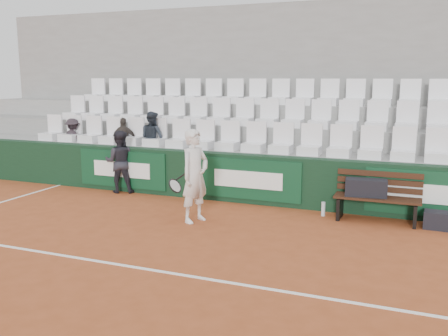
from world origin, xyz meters
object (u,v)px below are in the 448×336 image
(spectator_b, at_px, (123,121))
(spectator_a, at_px, (72,121))
(bench_left, at_px, (377,209))
(spectator_c, at_px, (152,119))
(water_bottle_near, at_px, (323,209))
(sports_bag_ground, at_px, (439,220))
(tennis_player, at_px, (195,176))
(ball_kid, at_px, (120,162))
(sports_bag_left, at_px, (366,188))

(spectator_b, bearing_deg, spectator_a, -19.06)
(bench_left, relative_size, spectator_c, 1.21)
(water_bottle_near, distance_m, spectator_b, 5.24)
(bench_left, bearing_deg, sports_bag_ground, -3.62)
(water_bottle_near, distance_m, spectator_c, 4.54)
(tennis_player, relative_size, spectator_c, 1.35)
(sports_bag_ground, bearing_deg, spectator_a, 172.94)
(ball_kid, height_order, spectator_a, spectator_a)
(bench_left, height_order, tennis_player, tennis_player)
(ball_kid, xyz_separation_m, spectator_a, (-1.83, 0.71, 0.81))
(sports_bag_ground, height_order, spectator_c, spectator_c)
(tennis_player, relative_size, spectator_a, 1.66)
(bench_left, distance_m, spectator_c, 5.41)
(sports_bag_ground, distance_m, water_bottle_near, 2.00)
(bench_left, relative_size, spectator_a, 1.49)
(tennis_player, distance_m, spectator_b, 3.67)
(bench_left, distance_m, sports_bag_ground, 1.04)
(spectator_a, distance_m, spectator_b, 1.49)
(water_bottle_near, bearing_deg, spectator_a, 171.47)
(ball_kid, bearing_deg, spectator_c, -141.89)
(sports_bag_left, height_order, spectator_a, spectator_a)
(sports_bag_ground, bearing_deg, sports_bag_left, 176.44)
(bench_left, distance_m, sports_bag_left, 0.43)
(ball_kid, distance_m, spectator_c, 1.24)
(spectator_c, bearing_deg, bench_left, -172.74)
(sports_bag_ground, distance_m, spectator_a, 8.61)
(bench_left, xyz_separation_m, sports_bag_left, (-0.21, 0.01, 0.38))
(bench_left, height_order, spectator_c, spectator_c)
(spectator_a, bearing_deg, bench_left, 178.33)
(spectator_b, bearing_deg, spectator_c, 160.94)
(tennis_player, bearing_deg, ball_kid, 150.08)
(tennis_player, relative_size, spectator_b, 1.56)
(sports_bag_left, bearing_deg, tennis_player, -156.89)
(water_bottle_near, relative_size, spectator_c, 0.22)
(water_bottle_near, relative_size, spectator_a, 0.27)
(bench_left, relative_size, tennis_player, 0.90)
(water_bottle_near, bearing_deg, spectator_b, 168.96)
(bench_left, height_order, sports_bag_left, sports_bag_left)
(spectator_b, xyz_separation_m, spectator_c, (0.77, 0.00, 0.09))
(ball_kid, xyz_separation_m, spectator_c, (0.43, 0.71, 0.92))
(bench_left, distance_m, tennis_player, 3.32)
(water_bottle_near, height_order, ball_kid, ball_kid)
(tennis_player, xyz_separation_m, spectator_c, (-2.11, 2.17, 0.79))
(tennis_player, bearing_deg, sports_bag_ground, 15.50)
(water_bottle_near, xyz_separation_m, tennis_player, (-2.08, -1.21, 0.70))
(ball_kid, bearing_deg, spectator_b, -85.24)
(sports_bag_left, relative_size, spectator_c, 0.59)
(tennis_player, bearing_deg, bench_left, 21.50)
(bench_left, height_order, water_bottle_near, bench_left)
(spectator_b, height_order, spectator_c, spectator_c)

